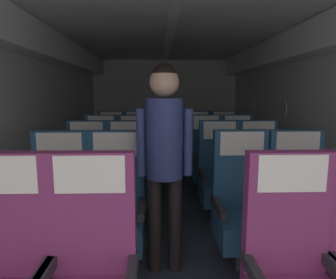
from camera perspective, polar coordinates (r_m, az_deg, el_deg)
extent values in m
cube|color=#2D3342|center=(4.04, 0.67, -11.79)|extent=(3.83, 7.77, 0.02)
cube|color=silver|center=(4.13, -25.43, 4.12)|extent=(0.08, 7.37, 2.27)
cube|color=silver|center=(4.28, 25.82, 4.23)|extent=(0.08, 7.37, 2.27)
cube|color=silver|center=(3.88, 0.73, 21.60)|extent=(3.71, 7.37, 0.06)
cube|color=silver|center=(7.49, -0.65, 6.70)|extent=(3.71, 0.06, 2.27)
cube|color=white|center=(4.10, -23.86, 17.05)|extent=(0.29, 7.08, 0.36)
cube|color=white|center=(4.24, 24.41, 16.72)|extent=(0.29, 7.08, 0.36)
cube|color=white|center=(3.87, 0.73, 21.02)|extent=(0.12, 6.64, 0.02)
cylinder|color=white|center=(4.93, 21.41, 5.52)|extent=(0.01, 0.26, 0.26)
cylinder|color=white|center=(6.31, 16.10, 6.37)|extent=(0.01, 0.26, 0.26)
cube|color=#7A2D60|center=(1.85, -28.37, -12.59)|extent=(0.46, 0.09, 0.68)
cube|color=#28282D|center=(1.71, -23.79, -23.54)|extent=(0.05, 0.42, 0.06)
cube|color=silver|center=(1.74, -29.64, -6.02)|extent=(0.37, 0.01, 0.20)
cube|color=#7A2D60|center=(1.70, -14.27, -13.68)|extent=(0.46, 0.09, 0.68)
cube|color=#28282D|center=(1.61, -7.11, -25.06)|extent=(0.05, 0.42, 0.06)
cube|color=silver|center=(1.58, -14.96, -6.58)|extent=(0.37, 0.01, 0.20)
cube|color=#7A2D60|center=(1.79, 21.90, -12.90)|extent=(0.46, 0.09, 0.68)
cube|color=#28282D|center=(1.66, 16.85, -24.25)|extent=(0.05, 0.42, 0.06)
cube|color=silver|center=(1.68, 23.04, -6.11)|extent=(0.37, 0.01, 0.20)
cube|color=#38383D|center=(2.72, -20.36, -20.50)|extent=(0.17, 0.18, 0.21)
cube|color=navy|center=(2.62, -20.62, -16.39)|extent=(0.46, 0.50, 0.21)
cube|color=navy|center=(2.66, -19.74, -5.72)|extent=(0.46, 0.09, 0.68)
cube|color=#28282D|center=(2.48, -15.94, -12.64)|extent=(0.05, 0.42, 0.06)
cube|color=#28282D|center=(2.62, -25.52, -12.02)|extent=(0.05, 0.42, 0.06)
cube|color=silver|center=(2.56, -20.34, -0.98)|extent=(0.37, 0.01, 0.20)
cube|color=#38383D|center=(2.62, -10.06, -21.26)|extent=(0.17, 0.18, 0.21)
cube|color=navy|center=(2.52, -10.20, -17.03)|extent=(0.46, 0.50, 0.21)
cube|color=navy|center=(2.55, -9.82, -5.90)|extent=(0.46, 0.09, 0.68)
cube|color=#28282D|center=(2.42, -5.02, -12.94)|extent=(0.05, 0.42, 0.06)
cube|color=#28282D|center=(2.48, -15.49, -12.67)|extent=(0.05, 0.42, 0.06)
cube|color=silver|center=(2.46, -10.12, -0.96)|extent=(0.37, 0.01, 0.20)
cube|color=#38383D|center=(2.84, 24.16, -19.34)|extent=(0.17, 0.18, 0.21)
cube|color=navy|center=(2.75, 24.45, -15.39)|extent=(0.46, 0.50, 0.21)
cube|color=navy|center=(2.78, 23.16, -5.26)|extent=(0.46, 0.09, 0.68)
cube|color=#28282D|center=(2.78, 28.85, -11.06)|extent=(0.05, 0.42, 0.06)
cube|color=#28282D|center=(2.59, 20.27, -11.95)|extent=(0.05, 0.42, 0.06)
cube|color=silver|center=(2.70, 23.90, -0.73)|extent=(0.37, 0.01, 0.20)
cube|color=#38383D|center=(2.69, 14.37, -20.47)|extent=(0.17, 0.18, 0.21)
cube|color=navy|center=(2.60, 14.56, -16.34)|extent=(0.46, 0.50, 0.21)
cube|color=navy|center=(2.63, 13.67, -5.57)|extent=(0.46, 0.09, 0.68)
cube|color=#28282D|center=(2.59, 19.51, -11.91)|extent=(0.05, 0.42, 0.06)
cube|color=#28282D|center=(2.47, 9.72, -12.56)|extent=(0.05, 0.42, 0.06)
cube|color=silver|center=(2.54, 14.16, -0.78)|extent=(0.37, 0.01, 0.20)
cube|color=#38383D|center=(3.54, -15.50, -13.17)|extent=(0.17, 0.18, 0.21)
cube|color=navy|center=(3.47, -15.65, -9.88)|extent=(0.46, 0.50, 0.21)
cube|color=navy|center=(3.55, -15.17, -1.94)|extent=(0.46, 0.09, 0.68)
cube|color=#28282D|center=(3.36, -12.11, -6.81)|extent=(0.05, 0.42, 0.06)
cube|color=#28282D|center=(3.47, -19.34, -6.64)|extent=(0.05, 0.42, 0.06)
cube|color=silver|center=(3.47, -15.51, 1.68)|extent=(0.37, 0.01, 0.20)
cube|color=#38383D|center=(3.45, -7.90, -13.53)|extent=(0.17, 0.18, 0.21)
cube|color=navy|center=(3.37, -7.98, -10.16)|extent=(0.46, 0.50, 0.21)
cube|color=navy|center=(3.46, -7.79, -1.99)|extent=(0.46, 0.09, 0.68)
cube|color=#28282D|center=(3.30, -4.22, -6.94)|extent=(0.05, 0.42, 0.06)
cube|color=#28282D|center=(3.34, -11.83, -6.89)|extent=(0.05, 0.42, 0.06)
cube|color=silver|center=(3.37, -7.95, 1.72)|extent=(0.37, 0.01, 0.20)
cube|color=#38383D|center=(3.62, 17.33, -12.75)|extent=(0.17, 0.18, 0.21)
cube|color=navy|center=(3.55, 17.49, -9.52)|extent=(0.46, 0.50, 0.21)
cube|color=navy|center=(3.63, 16.74, -1.77)|extent=(0.46, 0.09, 0.68)
cube|color=#28282D|center=(3.57, 20.98, -6.28)|extent=(0.05, 0.42, 0.06)
cube|color=#28282D|center=(3.43, 14.14, -6.59)|extent=(0.05, 0.42, 0.06)
cube|color=silver|center=(3.55, 17.16, 1.76)|extent=(0.37, 0.01, 0.20)
cube|color=#38383D|center=(3.50, 10.11, -13.26)|extent=(0.17, 0.18, 0.21)
cube|color=navy|center=(3.42, 10.21, -9.93)|extent=(0.46, 0.50, 0.21)
cube|color=navy|center=(3.50, 9.71, -1.89)|extent=(0.46, 0.09, 0.68)
cube|color=#28282D|center=(3.42, 13.94, -6.62)|extent=(0.05, 0.42, 0.06)
cube|color=#28282D|center=(3.32, 6.57, -6.85)|extent=(0.05, 0.42, 0.06)
cube|color=silver|center=(3.42, 9.97, 1.77)|extent=(0.37, 0.01, 0.20)
cube|color=#38383D|center=(4.37, -12.85, -8.78)|extent=(0.17, 0.18, 0.21)
cube|color=navy|center=(4.31, -12.95, -6.07)|extent=(0.46, 0.50, 0.21)
cube|color=navy|center=(4.42, -12.65, 0.25)|extent=(0.46, 0.09, 0.68)
cube|color=#28282D|center=(4.23, -10.11, -3.52)|extent=(0.05, 0.42, 0.06)
cube|color=#28282D|center=(4.32, -15.91, -3.48)|extent=(0.05, 0.42, 0.06)
cube|color=silver|center=(4.35, -12.87, 3.17)|extent=(0.37, 0.01, 0.20)
cube|color=#38383D|center=(4.32, -6.62, -8.84)|extent=(0.17, 0.18, 0.21)
cube|color=navy|center=(4.26, -6.67, -6.09)|extent=(0.46, 0.50, 0.21)
cube|color=navy|center=(4.37, -6.56, 0.30)|extent=(0.46, 0.09, 0.68)
cube|color=#28282D|center=(4.20, -3.72, -3.49)|extent=(0.05, 0.42, 0.06)
cube|color=#28282D|center=(4.24, -9.69, -3.50)|extent=(0.05, 0.42, 0.06)
cube|color=silver|center=(4.29, -6.66, 3.26)|extent=(0.37, 0.01, 0.20)
cube|color=#38383D|center=(4.45, 13.42, -8.51)|extent=(0.17, 0.18, 0.21)
cube|color=navy|center=(4.39, 13.52, -5.83)|extent=(0.46, 0.50, 0.21)
cube|color=navy|center=(4.49, 13.03, 0.37)|extent=(0.46, 0.09, 0.68)
cube|color=#28282D|center=(4.41, 16.38, -3.25)|extent=(0.05, 0.42, 0.06)
cube|color=#28282D|center=(4.29, 10.78, -3.37)|extent=(0.05, 0.42, 0.06)
cube|color=silver|center=(4.42, 13.30, 3.24)|extent=(0.37, 0.01, 0.20)
cube|color=#38383D|center=(4.35, 7.52, -8.71)|extent=(0.17, 0.18, 0.21)
cube|color=navy|center=(4.30, 7.57, -5.98)|extent=(0.46, 0.50, 0.21)
cube|color=navy|center=(4.40, 7.25, 0.36)|extent=(0.46, 0.09, 0.68)
cube|color=#28282D|center=(4.29, 10.53, -3.36)|extent=(0.05, 0.42, 0.06)
cube|color=#28282D|center=(4.22, 4.67, -3.45)|extent=(0.05, 0.42, 0.06)
cube|color=silver|center=(4.33, 7.41, 3.29)|extent=(0.37, 0.01, 0.20)
cube|color=#38383D|center=(5.26, -10.90, -5.72)|extent=(0.17, 0.18, 0.21)
cube|color=navy|center=(5.21, -10.97, -3.44)|extent=(0.46, 0.50, 0.21)
cube|color=navy|center=(5.34, -10.77, 1.75)|extent=(0.46, 0.09, 0.68)
cube|color=#28282D|center=(5.14, -8.61, -1.30)|extent=(0.05, 0.42, 0.06)
cube|color=#28282D|center=(5.21, -13.43, -1.31)|extent=(0.05, 0.42, 0.06)
cube|color=silver|center=(5.26, -10.93, 4.18)|extent=(0.37, 0.01, 0.20)
cube|color=#38383D|center=(5.20, -6.00, -5.77)|extent=(0.17, 0.18, 0.21)
cube|color=navy|center=(5.15, -6.04, -3.46)|extent=(0.46, 0.50, 0.21)
cube|color=navy|center=(5.28, -5.97, 1.78)|extent=(0.46, 0.09, 0.68)
cube|color=#28282D|center=(5.10, -3.61, -1.29)|extent=(0.05, 0.42, 0.06)
cube|color=#28282D|center=(5.13, -8.53, -1.31)|extent=(0.05, 0.42, 0.06)
cube|color=silver|center=(5.21, -6.04, 4.24)|extent=(0.37, 0.01, 0.20)
cube|color=#38383D|center=(5.33, 10.88, -5.53)|extent=(0.17, 0.18, 0.21)
cube|color=navy|center=(5.28, 10.95, -3.28)|extent=(0.46, 0.50, 0.21)
cube|color=navy|center=(5.40, 10.60, 1.84)|extent=(0.46, 0.09, 0.68)
cube|color=#28282D|center=(5.29, 13.33, -1.14)|extent=(0.05, 0.42, 0.06)
cube|color=#28282D|center=(5.20, 8.64, -1.19)|extent=(0.05, 0.42, 0.06)
cube|color=silver|center=(5.33, 10.79, 4.24)|extent=(0.37, 0.01, 0.20)
cube|color=#38383D|center=(5.25, 5.81, -5.64)|extent=(0.17, 0.18, 0.21)
cube|color=navy|center=(5.20, 5.85, -3.35)|extent=(0.46, 0.50, 0.21)
cube|color=navy|center=(5.32, 5.63, 1.84)|extent=(0.46, 0.09, 0.68)
cube|color=#28282D|center=(5.19, 8.29, -1.19)|extent=(0.05, 0.42, 0.06)
cube|color=#28282D|center=(5.13, 3.45, -1.23)|extent=(0.05, 0.42, 0.06)
cube|color=silver|center=(5.25, 5.73, 4.28)|extent=(0.37, 0.01, 0.20)
cylinder|color=black|center=(2.44, -2.61, -16.09)|extent=(0.11, 0.11, 0.77)
cylinder|color=black|center=(2.44, 1.30, -16.04)|extent=(0.11, 0.11, 0.77)
cylinder|color=navy|center=(2.24, -0.68, 0.20)|extent=(0.28, 0.28, 0.61)
cylinder|color=navy|center=(2.24, -5.28, -0.59)|extent=(0.07, 0.07, 0.52)
cylinder|color=navy|center=(2.25, 3.90, -0.54)|extent=(0.07, 0.07, 0.52)
sphere|color=tan|center=(2.21, -0.70, 11.11)|extent=(0.22, 0.22, 0.22)
sphere|color=black|center=(2.21, -0.70, 12.24)|extent=(0.19, 0.19, 0.19)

